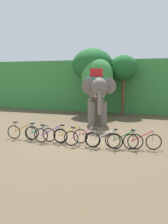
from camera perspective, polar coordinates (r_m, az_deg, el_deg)
name	(u,v)px	position (r m, az deg, el deg)	size (l,w,h in m)	color
ground_plane	(73,139)	(12.87, -2.58, -6.28)	(80.00, 80.00, 0.00)	brown
foliage_hedge	(119,85)	(24.94, 8.17, 6.10)	(36.00, 6.00, 4.70)	#3D8E42
tree_far_left	(92,65)	(21.16, 1.96, 10.72)	(3.42, 3.42, 5.56)	brown
tree_far_right	(97,77)	(20.15, 3.10, 8.06)	(2.57, 2.57, 4.72)	brown
tree_right	(124,69)	(20.84, 9.13, 9.88)	(2.25, 2.25, 4.99)	brown
elephant	(97,92)	(16.56, 3.06, 4.66)	(2.78, 4.22, 3.78)	#665E56
bike_orange	(23,132)	(13.18, -13.92, -4.45)	(1.69, 0.52, 0.92)	black
bike_teal	(40,133)	(12.61, -10.17, -4.91)	(1.71, 0.52, 0.92)	black
bike_purple	(51,135)	(12.17, -7.73, -5.33)	(1.70, 0.52, 0.92)	black
bike_yellow	(70,135)	(12.08, -3.20, -5.37)	(1.69, 0.53, 0.92)	black
bike_pink	(82,138)	(11.48, -0.58, -6.08)	(1.70, 0.52, 0.92)	black
bike_white	(104,140)	(11.22, 4.58, -6.44)	(1.71, 0.52, 0.92)	black
bike_green	(124,140)	(11.24, 9.19, -6.49)	(1.70, 0.52, 0.92)	black
bike_red	(142,141)	(11.30, 13.26, -6.53)	(1.68, 0.58, 0.92)	black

